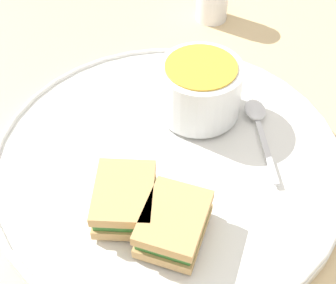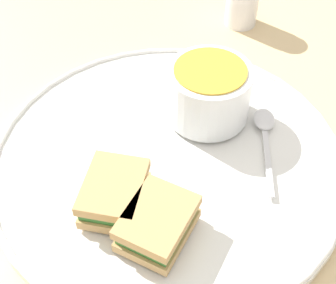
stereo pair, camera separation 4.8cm
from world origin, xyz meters
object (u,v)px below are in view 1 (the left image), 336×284
Objects in this scene: soup_bowl at (200,89)px; sandwich_half_near at (125,199)px; sandwich_half_far at (174,224)px; spoon at (257,116)px.

soup_bowl reaches higher than sandwich_half_near.
sandwich_half_near is (0.11, -0.11, -0.02)m from soup_bowl.
sandwich_half_near and sandwich_half_far have the same top height.
soup_bowl is at bearing 153.38° from sandwich_half_far.
soup_bowl reaches higher than spoon.
spoon is at bearing 131.22° from sandwich_half_far.
spoon is at bearing 60.99° from soup_bowl.
soup_bowl is 1.04× the size of sandwich_half_far.
sandwich_half_near is 0.95× the size of sandwich_half_far.
spoon is at bearing 114.72° from sandwich_half_near.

